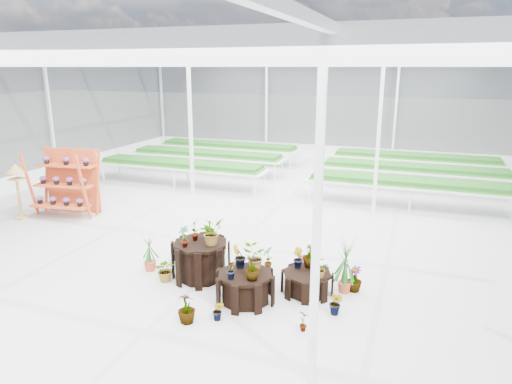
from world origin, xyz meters
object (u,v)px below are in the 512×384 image
(plinth_mid, at_px, (245,287))
(bird_table, at_px, (18,192))
(plinth_low, at_px, (307,283))
(plinth_tall, at_px, (201,260))
(shelf_rack, at_px, (64,183))

(plinth_mid, bearing_deg, bird_table, 163.76)
(plinth_mid, relative_size, plinth_low, 1.12)
(plinth_tall, height_order, shelf_rack, shelf_rack)
(plinth_low, height_order, bird_table, bird_table)
(plinth_low, xyz_separation_m, shelf_rack, (-7.74, 2.26, 0.74))
(plinth_tall, bearing_deg, bird_table, 165.80)
(shelf_rack, bearing_deg, bird_table, -151.93)
(plinth_low, bearing_deg, plinth_tall, -177.40)
(plinth_tall, bearing_deg, plinth_low, 2.60)
(shelf_rack, bearing_deg, plinth_mid, -31.23)
(plinth_mid, height_order, plinth_low, plinth_mid)
(plinth_low, bearing_deg, plinth_mid, -145.01)
(plinth_tall, height_order, plinth_low, plinth_tall)
(plinth_tall, bearing_deg, shelf_rack, 156.88)
(shelf_rack, height_order, bird_table, shelf_rack)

